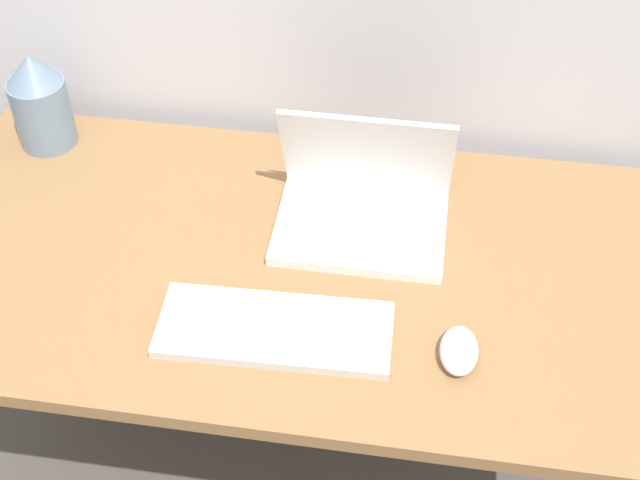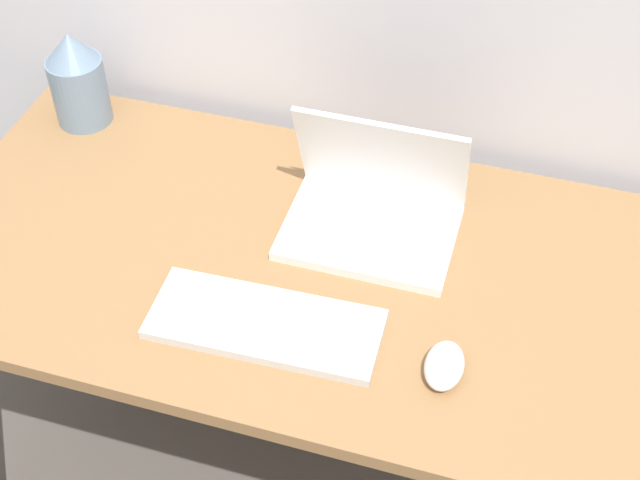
{
  "view_description": "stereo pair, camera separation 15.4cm",
  "coord_description": "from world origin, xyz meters",
  "px_view_note": "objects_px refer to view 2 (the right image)",
  "views": [
    {
      "loc": [
        0.23,
        -0.75,
        1.95
      ],
      "look_at": [
        0.07,
        0.33,
        0.85
      ],
      "focal_mm": 50.0,
      "sensor_mm": 36.0,
      "label": 1
    },
    {
      "loc": [
        0.38,
        -0.72,
        1.95
      ],
      "look_at": [
        0.07,
        0.33,
        0.85
      ],
      "focal_mm": 50.0,
      "sensor_mm": 36.0,
      "label": 2
    }
  ],
  "objects_px": {
    "laptop": "(374,206)",
    "mouse": "(444,366)",
    "keyboard": "(265,324)",
    "vase": "(77,79)"
  },
  "relations": [
    {
      "from": "laptop",
      "to": "mouse",
      "type": "distance_m",
      "value": 0.36
    },
    {
      "from": "laptop",
      "to": "mouse",
      "type": "height_order",
      "value": "laptop"
    },
    {
      "from": "laptop",
      "to": "keyboard",
      "type": "distance_m",
      "value": 0.32
    },
    {
      "from": "keyboard",
      "to": "vase",
      "type": "relative_size",
      "value": 1.9
    },
    {
      "from": "mouse",
      "to": "vase",
      "type": "xyz_separation_m",
      "value": [
        -0.88,
        0.45,
        0.09
      ]
    },
    {
      "from": "keyboard",
      "to": "vase",
      "type": "bearing_deg",
      "value": 142.06
    },
    {
      "from": "keyboard",
      "to": "mouse",
      "type": "distance_m",
      "value": 0.31
    },
    {
      "from": "mouse",
      "to": "laptop",
      "type": "bearing_deg",
      "value": 123.06
    },
    {
      "from": "laptop",
      "to": "keyboard",
      "type": "relative_size",
      "value": 0.79
    },
    {
      "from": "laptop",
      "to": "keyboard",
      "type": "xyz_separation_m",
      "value": [
        -0.12,
        -0.3,
        -0.04
      ]
    }
  ]
}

